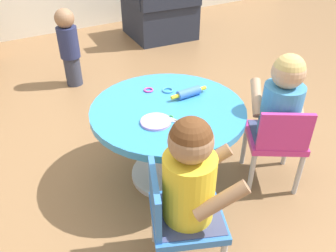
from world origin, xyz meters
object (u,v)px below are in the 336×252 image
object	(u,v)px
seated_child_left	(191,175)
toddler_standing	(69,46)
seated_child_right	(282,100)
rolling_pin	(189,93)
child_chair_left	(179,217)
craft_table	(168,126)
child_chair_right	(276,140)
craft_scissors	(173,120)
armchair_dark	(161,10)

from	to	relation	value
seated_child_left	toddler_standing	xyz separation A→B (m)	(0.14, 2.03, -0.17)
seated_child_right	rolling_pin	distance (m)	0.50
child_chair_left	rolling_pin	world-z (taller)	child_chair_left
seated_child_left	toddler_standing	bearing A→B (deg)	86.11
craft_table	seated_child_right	distance (m)	0.62
seated_child_left	child_chair_right	distance (m)	0.78
toddler_standing	craft_scissors	distance (m)	1.61
craft_table	toddler_standing	xyz separation A→B (m)	(-0.09, 1.48, 0.00)
child_chair_right	rolling_pin	xyz separation A→B (m)	(-0.32, 0.39, 0.20)
child_chair_left	rolling_pin	xyz separation A→B (m)	(0.43, 0.58, 0.20)
child_chair_left	toddler_standing	distance (m)	2.02
child_chair_right	craft_scissors	xyz separation A→B (m)	(-0.53, 0.23, 0.18)
child_chair_left	toddler_standing	bearing A→B (deg)	85.04
child_chair_left	seated_child_right	bearing A→B (deg)	15.65
rolling_pin	toddler_standing	bearing A→B (deg)	100.04
craft_table	child_chair_left	xyz separation A→B (m)	(-0.27, -0.54, -0.05)
armchair_dark	craft_scissors	bearing A→B (deg)	-118.77
toddler_standing	armchair_dark	bearing A→B (deg)	27.45
craft_table	toddler_standing	distance (m)	1.48
armchair_dark	seated_child_right	bearing A→B (deg)	-105.74
child_chair_left	armchair_dark	size ratio (longest dim) A/B	0.63
armchair_dark	toddler_standing	world-z (taller)	armchair_dark
seated_child_right	toddler_standing	distance (m)	1.90
child_chair_right	craft_scissors	size ratio (longest dim) A/B	3.78
seated_child_left	craft_scissors	distance (m)	0.47
craft_table	child_chair_left	size ratio (longest dim) A/B	1.56
seated_child_left	rolling_pin	distance (m)	0.71
child_chair_left	toddler_standing	xyz separation A→B (m)	(0.17, 2.01, 0.05)
seated_child_left	seated_child_right	bearing A→B (deg)	17.51
craft_scissors	seated_child_left	bearing A→B (deg)	-113.31
rolling_pin	child_chair_right	bearing A→B (deg)	-50.74
child_chair_right	seated_child_right	xyz separation A→B (m)	(0.02, 0.03, 0.23)
craft_table	child_chair_left	world-z (taller)	child_chair_left
craft_table	armchair_dark	world-z (taller)	armchair_dark
child_chair_right	rolling_pin	distance (m)	0.55
craft_table	toddler_standing	world-z (taller)	toddler_standing
child_chair_left	armchair_dark	bearing A→B (deg)	61.32
craft_table	armchair_dark	size ratio (longest dim) A/B	0.98
craft_table	seated_child_right	xyz separation A→B (m)	(0.51, -0.32, 0.17)
child_chair_left	seated_child_right	distance (m)	0.83
craft_table	toddler_standing	bearing A→B (deg)	93.59
child_chair_left	seated_child_right	world-z (taller)	seated_child_right
child_chair_right	armchair_dark	size ratio (longest dim) A/B	0.63
seated_child_left	rolling_pin	world-z (taller)	seated_child_left
seated_child_left	armchair_dark	world-z (taller)	armchair_dark
craft_table	rolling_pin	xyz separation A→B (m)	(0.16, 0.04, 0.15)
seated_child_left	seated_child_right	size ratio (longest dim) A/B	1.00
craft_table	rolling_pin	world-z (taller)	rolling_pin
craft_table	child_chair_left	distance (m)	0.60
seated_child_left	seated_child_right	xyz separation A→B (m)	(0.74, 0.23, 0.00)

